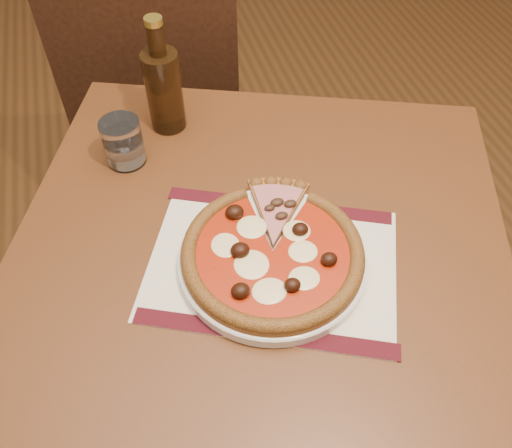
{
  "coord_description": "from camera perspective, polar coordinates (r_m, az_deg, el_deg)",
  "views": [
    {
      "loc": [
        -0.33,
        -0.72,
        1.44
      ],
      "look_at": [
        -0.18,
        -0.19,
        0.78
      ],
      "focal_mm": 38.0,
      "sensor_mm": 36.0,
      "label": 1
    }
  ],
  "objects": [
    {
      "name": "plate",
      "position": [
        0.84,
        1.73,
        -3.83
      ],
      "size": [
        0.29,
        0.29,
        0.02
      ],
      "primitive_type": "cylinder",
      "color": "white",
      "rests_on": "placemat"
    },
    {
      "name": "chair_far",
      "position": [
        1.53,
        -9.88,
        11.87
      ],
      "size": [
        0.51,
        0.51,
        0.9
      ],
      "rotation": [
        0.0,
        0.0,
        2.9
      ],
      "color": "black",
      "rests_on": "ground"
    },
    {
      "name": "table",
      "position": [
        0.95,
        0.33,
        -5.97
      ],
      "size": [
        1.04,
        1.04,
        0.75
      ],
      "rotation": [
        0.0,
        0.0,
        -0.39
      ],
      "color": "#603216",
      "rests_on": "ground"
    },
    {
      "name": "water_glass",
      "position": [
        1.01,
        -13.82,
        8.37
      ],
      "size": [
        0.09,
        0.09,
        0.09
      ],
      "primitive_type": "cylinder",
      "rotation": [
        0.0,
        0.0,
        -0.35
      ],
      "color": "white",
      "rests_on": "table"
    },
    {
      "name": "ham_slice",
      "position": [
        0.89,
        3.36,
        1.85
      ],
      "size": [
        0.1,
        0.15,
        0.02
      ],
      "rotation": [
        0.0,
        0.0,
        1.21
      ],
      "color": "brown",
      "rests_on": "plate"
    },
    {
      "name": "placemat",
      "position": [
        0.85,
        1.71,
        -4.23
      ],
      "size": [
        0.46,
        0.41,
        0.0
      ],
      "primitive_type": "cube",
      "rotation": [
        0.0,
        0.0,
        -0.44
      ],
      "color": "beige",
      "rests_on": "table"
    },
    {
      "name": "bottle",
      "position": [
        1.04,
        -9.7,
        14.01
      ],
      "size": [
        0.07,
        0.07,
        0.23
      ],
      "color": "#36200D",
      "rests_on": "table"
    },
    {
      "name": "pizza",
      "position": [
        0.82,
        1.76,
        -3.04
      ],
      "size": [
        0.28,
        0.28,
        0.04
      ],
      "color": "brown",
      "rests_on": "plate"
    }
  ]
}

